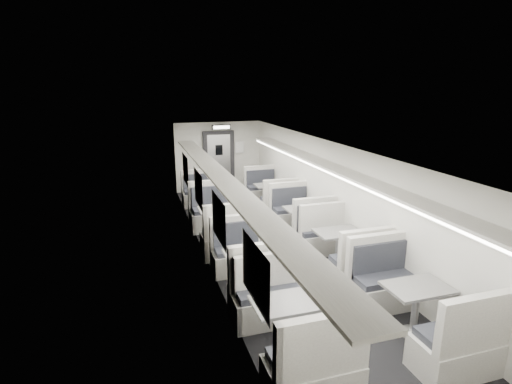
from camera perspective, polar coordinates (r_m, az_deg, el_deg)
room at (r=8.48m, az=3.13°, el=-1.77°), size 3.24×12.24×2.64m
booth_left_a at (r=11.75m, az=-7.53°, el=-1.24°), size 1.02×2.07×1.11m
booth_left_b at (r=9.62m, az=-5.20°, el=-4.61°), size 1.16×2.35×1.26m
booth_left_c at (r=7.43m, az=-1.06°, el=-11.15°), size 1.04×2.12×1.13m
booth_left_d at (r=5.87m, az=4.39°, el=-18.64°), size 1.14×2.32×1.24m
booth_right_a at (r=12.11m, az=1.93°, el=-0.58°), size 1.04×2.11×1.13m
booth_right_b at (r=9.88m, az=6.74°, el=-4.31°), size 1.08×2.19×1.17m
booth_right_c at (r=8.42m, az=11.59°, el=-7.97°), size 1.12×2.28×1.22m
booth_right_d at (r=6.66m, az=21.78°, el=-15.36°), size 1.13×2.30×1.23m
passenger at (r=11.04m, az=-5.38°, el=-0.40°), size 0.61×0.52×1.43m
window_a at (r=11.32m, az=-10.03°, el=3.15°), size 0.02×1.18×0.84m
window_b at (r=9.20m, az=-8.22°, el=0.42°), size 0.02×1.18×0.84m
window_c at (r=7.13m, az=-5.33°, el=-3.91°), size 0.02×1.18×0.84m
window_d at (r=5.16m, az=-0.09°, el=-11.63°), size 0.02×1.18×0.84m
luggage_rack_left at (r=7.68m, az=-4.76°, el=1.90°), size 0.46×10.40×0.09m
luggage_rack_right at (r=8.55m, az=11.76°, el=3.02°), size 0.46×10.40×0.09m
vestibule_door at (r=14.08m, az=-5.31°, el=4.39°), size 1.10×0.13×2.10m
exit_sign at (r=13.42m, az=-5.00°, el=9.22°), size 0.62×0.12×0.16m
wall_notice at (r=14.16m, az=-2.36°, el=6.39°), size 0.32×0.02×0.40m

